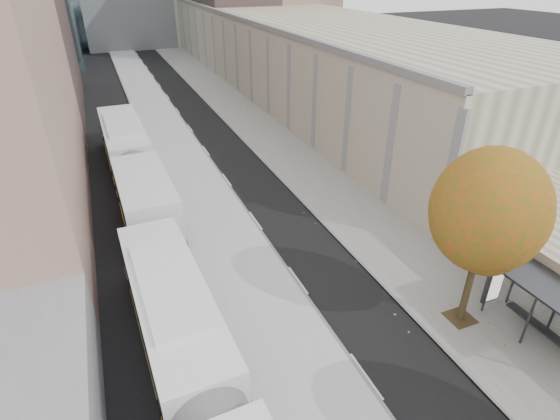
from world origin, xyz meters
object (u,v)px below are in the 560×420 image
bus_far (132,163)px  distant_car (117,122)px  bus_shelter (553,296)px  bus_near (201,392)px

bus_far → distant_car: 13.09m
bus_far → distant_car: (-0.20, 13.04, -1.12)m
bus_far → bus_shelter: bearing=-58.5°
bus_far → distant_car: size_ratio=5.47×
bus_shelter → distant_car: 36.12m
distant_car → bus_shelter: bearing=-62.3°
bus_near → bus_shelter: bearing=-8.2°
bus_shelter → distant_car: bearing=111.9°
bus_shelter → distant_car: bus_shelter is taller
bus_near → bus_far: (-0.06, 19.07, 0.11)m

